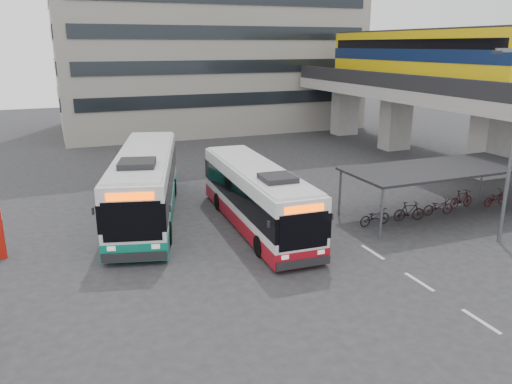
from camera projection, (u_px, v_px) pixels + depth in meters
name	position (u px, v px, depth m)	size (l,w,h in m)	color
ground	(321.00, 261.00, 20.49)	(120.00, 120.00, 0.00)	#28282B
viaduct	(433.00, 77.00, 37.26)	(8.00, 32.00, 9.68)	gray
bike_shelter	(439.00, 186.00, 25.77)	(10.00, 4.00, 2.54)	#595B60
office_block	(206.00, 5.00, 51.11)	(30.00, 15.00, 25.00)	gray
road_markings	(419.00, 282.00, 18.71)	(0.15, 7.60, 0.01)	beige
bus_main	(256.00, 197.00, 24.07)	(2.85, 11.03, 3.23)	white
bus_teal	(146.00, 185.00, 25.41)	(5.74, 12.64, 3.66)	white
pedestrian	(254.00, 210.00, 24.40)	(0.56, 0.36, 1.52)	black
lamp_post	(512.00, 136.00, 21.16)	(1.42, 0.69, 8.44)	#595B60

